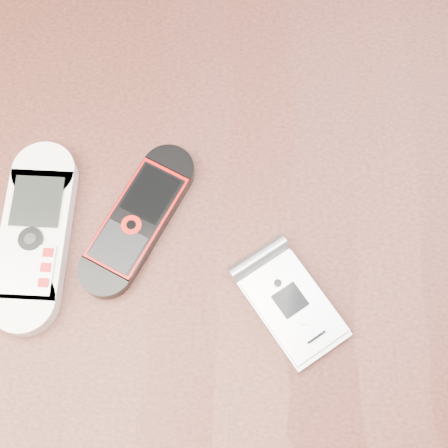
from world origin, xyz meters
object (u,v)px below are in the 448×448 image
at_px(nokia_black_red, 138,219).
at_px(motorola_razr, 291,305).
at_px(nokia_white, 35,235).
at_px(table, 219,264).

bearing_deg(nokia_black_red, motorola_razr, -2.01).
height_order(nokia_white, motorola_razr, nokia_white).
bearing_deg(table, motorola_razr, -47.70).
relative_size(nokia_black_red, motorola_razr, 1.42).
height_order(nokia_white, nokia_black_red, nokia_white).
relative_size(table, motorola_razr, 12.24).
distance_m(table, nokia_white, 0.18).
xyz_separation_m(table, nokia_white, (-0.14, -0.01, 0.11)).
distance_m(nokia_black_red, motorola_razr, 0.14).
distance_m(table, motorola_razr, 0.14).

